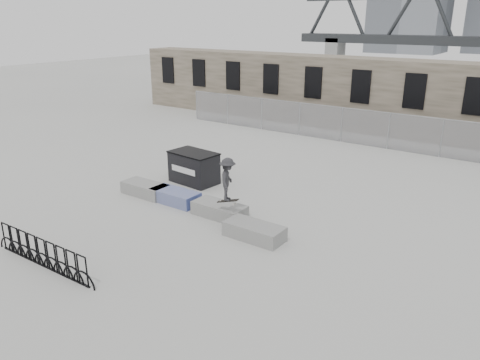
# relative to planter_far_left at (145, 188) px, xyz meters

# --- Properties ---
(ground) EXTENTS (120.00, 120.00, 0.00)m
(ground) POSITION_rel_planter_far_left_xyz_m (2.87, 0.22, -0.27)
(ground) COLOR #B9B9B4
(ground) RESTS_ON ground
(stone_wall) EXTENTS (36.00, 2.58, 4.50)m
(stone_wall) POSITION_rel_planter_far_left_xyz_m (2.87, 16.46, 1.99)
(stone_wall) COLOR #64594A
(stone_wall) RESTS_ON ground
(chainlink_fence) EXTENTS (22.06, 0.06, 2.02)m
(chainlink_fence) POSITION_rel_planter_far_left_xyz_m (2.87, 12.72, 0.77)
(chainlink_fence) COLOR gray
(chainlink_fence) RESTS_ON ground
(planter_far_left) EXTENTS (2.00, 0.90, 0.49)m
(planter_far_left) POSITION_rel_planter_far_left_xyz_m (0.00, 0.00, 0.00)
(planter_far_left) COLOR gray
(planter_far_left) RESTS_ON ground
(planter_center_left) EXTENTS (2.00, 0.90, 0.49)m
(planter_center_left) POSITION_rel_planter_far_left_xyz_m (1.57, 0.07, 0.00)
(planter_center_left) COLOR #3546A0
(planter_center_left) RESTS_ON ground
(planter_center_right) EXTENTS (2.00, 0.90, 0.49)m
(planter_center_right) POSITION_rel_planter_far_left_xyz_m (3.82, 0.01, 0.00)
(planter_center_right) COLOR gray
(planter_center_right) RESTS_ON ground
(planter_offset) EXTENTS (2.00, 0.90, 0.49)m
(planter_offset) POSITION_rel_planter_far_left_xyz_m (5.84, -0.73, 0.00)
(planter_offset) COLOR gray
(planter_offset) RESTS_ON ground
(dumpster) EXTENTS (2.19, 1.46, 1.37)m
(dumpster) POSITION_rel_planter_far_left_xyz_m (0.63, 2.31, 0.43)
(dumpster) COLOR black
(dumpster) RESTS_ON ground
(bike_rack) EXTENTS (4.49, 0.15, 0.90)m
(bike_rack) POSITION_rel_planter_far_left_xyz_m (1.91, -5.83, 0.17)
(bike_rack) COLOR black
(bike_rack) RESTS_ON ground
(skateboarder) EXTENTS (0.95, 1.12, 1.65)m
(skateboarder) POSITION_rel_planter_far_left_xyz_m (4.46, -0.32, 1.37)
(skateboarder) COLOR #2E2E31
(skateboarder) RESTS_ON ground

